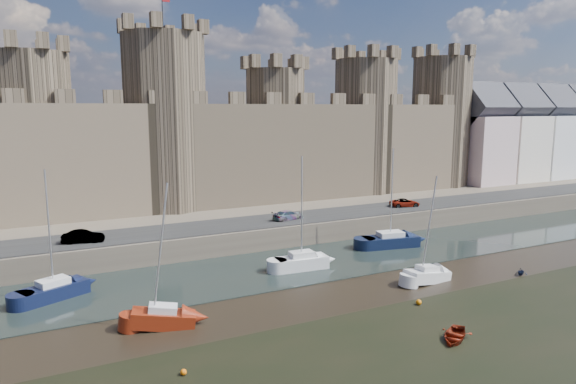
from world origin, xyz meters
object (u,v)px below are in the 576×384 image
Objects in this scene: sailboat_2 at (301,261)px; sailboat_3 at (390,240)px; car_1 at (83,237)px; sailboat_1 at (54,290)px; sailboat_5 at (427,274)px; sailboat_4 at (163,317)px; car_2 at (288,215)px; car_3 at (405,203)px.

sailboat_2 is 1.00× the size of sailboat_3.
sailboat_3 is at bearing -91.12° from car_1.
sailboat_1 reaches higher than sailboat_5.
sailboat_4 is at bearing -155.70° from car_1.
car_2 is 27.06m from sailboat_4.
car_2 is 28.06m from sailboat_1.
sailboat_2 is (19.29, -10.55, -2.29)m from car_1.
sailboat_1 is 0.97× the size of sailboat_2.
sailboat_4 is (6.97, -9.68, -0.07)m from sailboat_1.
sailboat_1 reaches higher than sailboat_4.
sailboat_4 is (-15.50, -7.48, -0.10)m from sailboat_2.
car_3 is at bearing -102.32° from car_2.
car_3 is at bearing -13.42° from sailboat_1.
sailboat_2 reaches higher than sailboat_4.
sailboat_4 reaches higher than sailboat_5.
sailboat_3 is (9.03, -8.33, -2.24)m from car_2.
sailboat_5 is at bearing -43.86° from sailboat_1.
sailboat_5 is (31.16, -10.66, -0.13)m from sailboat_1.
sailboat_3 is at bearing -24.12° from sailboat_1.
sailboat_2 reaches higher than car_2.
sailboat_4 reaches higher than car_1.
sailboat_2 is at bearing -106.23° from car_1.
sailboat_4 reaches higher than car_3.
sailboat_3 is at bearing 34.59° from sailboat_4.
car_1 is 0.36× the size of sailboat_2.
car_2 is at bearing 98.24° from sailboat_5.
car_3 is at bearing 31.76° from sailboat_2.
sailboat_3 is 1.14× the size of sailboat_5.
car_1 reaches higher than car_2.
sailboat_3 is (-9.05, -8.60, -2.22)m from car_3.
sailboat_3 reaches higher than car_2.
car_1 is 0.41× the size of sailboat_5.
sailboat_3 is 1.06× the size of sailboat_4.
sailboat_2 is 1.14× the size of sailboat_5.
sailboat_5 is at bearing 157.56° from car_3.
sailboat_5 is (24.19, -0.98, -0.06)m from sailboat_4.
car_1 is at bearing 177.11° from sailboat_3.
sailboat_2 is 12.13m from sailboat_5.
sailboat_3 is (13.10, 2.73, -0.02)m from sailboat_2.
sailboat_1 is at bearing 140.68° from sailboat_4.
car_2 is at bearing 74.51° from sailboat_2.
sailboat_4 is at bearing 128.32° from car_3.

